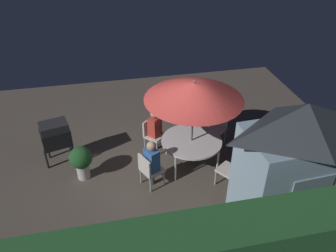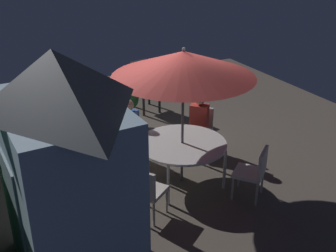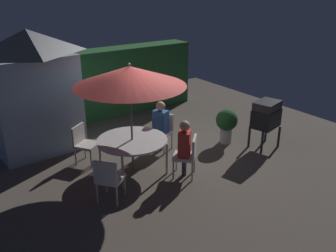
# 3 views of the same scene
# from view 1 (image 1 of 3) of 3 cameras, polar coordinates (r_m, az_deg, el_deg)

# --- Properties ---
(ground_plane) EXTENTS (11.00, 11.00, 0.00)m
(ground_plane) POSITION_cam_1_polar(r_m,az_deg,el_deg) (8.58, -1.46, -7.81)
(ground_plane) COLOR brown
(garden_shed) EXTENTS (2.10, 1.39, 2.93)m
(garden_shed) POSITION_cam_1_polar(r_m,az_deg,el_deg) (6.79, 20.35, -7.01)
(garden_shed) COLOR #9EBCD1
(garden_shed) RESTS_ON ground
(patio_table) EXTENTS (1.52, 1.52, 0.76)m
(patio_table) POSITION_cam_1_polar(r_m,az_deg,el_deg) (8.40, 4.05, -2.68)
(patio_table) COLOR white
(patio_table) RESTS_ON ground
(patio_umbrella) EXTENTS (2.31, 2.31, 2.41)m
(patio_umbrella) POSITION_cam_1_polar(r_m,az_deg,el_deg) (7.64, 4.47, 5.98)
(patio_umbrella) COLOR #4C4C51
(patio_umbrella) RESTS_ON ground
(bbq_grill) EXTENTS (0.80, 0.66, 1.20)m
(bbq_grill) POSITION_cam_1_polar(r_m,az_deg,el_deg) (8.84, -18.64, -1.47)
(bbq_grill) COLOR black
(bbq_grill) RESTS_ON ground
(chair_near_shed) EXTENTS (0.65, 0.65, 0.90)m
(chair_near_shed) POSITION_cam_1_polar(r_m,az_deg,el_deg) (9.04, -2.69, -1.13)
(chair_near_shed) COLOR silver
(chair_near_shed) RESTS_ON ground
(chair_far_side) EXTENTS (0.62, 0.62, 0.90)m
(chair_far_side) POSITION_cam_1_polar(r_m,az_deg,el_deg) (7.88, -3.25, -7.30)
(chair_far_side) COLOR silver
(chair_far_side) RESTS_ON ground
(chair_toward_hedge) EXTENTS (0.64, 0.65, 0.90)m
(chair_toward_hedge) POSITION_cam_1_polar(r_m,az_deg,el_deg) (7.99, 10.80, -7.28)
(chair_toward_hedge) COLOR silver
(chair_toward_hedge) RESTS_ON ground
(chair_toward_house) EXTENTS (0.65, 0.65, 0.90)m
(chair_toward_house) POSITION_cam_1_polar(r_m,az_deg,el_deg) (9.39, 8.46, -0.03)
(chair_toward_house) COLOR silver
(chair_toward_house) RESTS_ON ground
(potted_plant_by_shed) EXTENTS (0.55, 0.55, 0.90)m
(potted_plant_by_shed) POSITION_cam_1_polar(r_m,az_deg,el_deg) (8.34, -14.59, -5.61)
(potted_plant_by_shed) COLOR silver
(potted_plant_by_shed) RESTS_ON ground
(person_in_red) EXTENTS (0.41, 0.41, 1.26)m
(person_in_red) POSITION_cam_1_polar(r_m,az_deg,el_deg) (8.85, -2.28, 0.09)
(person_in_red) COLOR #CC3D33
(person_in_red) RESTS_ON ground
(person_in_blue) EXTENTS (0.37, 0.41, 1.26)m
(person_in_blue) POSITION_cam_1_polar(r_m,az_deg,el_deg) (7.75, -2.79, -5.58)
(person_in_blue) COLOR #3866B2
(person_in_blue) RESTS_ON ground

